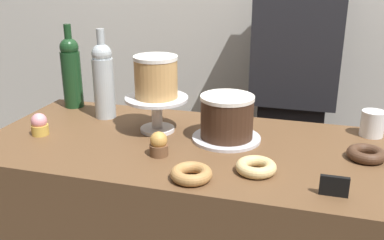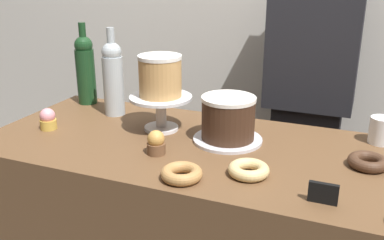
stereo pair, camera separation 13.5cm
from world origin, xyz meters
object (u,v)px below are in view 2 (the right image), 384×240
object	(u,v)px
wine_bottle_clear	(113,77)
donut_chocolate	(368,162)
cupcake_caramel	(156,143)
barista_figure	(308,108)
chocolate_round_cake	(228,118)
donut_glazed	(249,170)
donut_maple	(182,174)
cupcake_strawberry	(48,119)
price_sign_chalkboard	(323,193)
cake_stand_pedestal	(161,107)
coffee_cup_ceramic	(382,130)
white_layer_cake	(160,76)
wine_bottle_green	(85,68)

from	to	relation	value
wine_bottle_clear	donut_chocolate	xyz separation A→B (m)	(0.90, -0.13, -0.13)
cupcake_caramel	barista_figure	size ratio (longest dim) A/B	0.05
chocolate_round_cake	wine_bottle_clear	bearing A→B (deg)	168.73
cupcake_caramel	donut_glazed	size ratio (longest dim) A/B	0.66
wine_bottle_clear	donut_maple	distance (m)	0.61
cupcake_strawberry	price_sign_chalkboard	world-z (taller)	cupcake_strawberry
barista_figure	cake_stand_pedestal	bearing A→B (deg)	-125.49
price_sign_chalkboard	coffee_cup_ceramic	xyz separation A→B (m)	(0.13, 0.45, 0.02)
donut_glazed	donut_chocolate	distance (m)	0.34
donut_glazed	coffee_cup_ceramic	xyz separation A→B (m)	(0.33, 0.38, 0.03)
wine_bottle_clear	donut_chocolate	distance (m)	0.92
wine_bottle_clear	donut_maple	size ratio (longest dim) A/B	2.91
cupcake_strawberry	barista_figure	distance (m)	1.07
white_layer_cake	price_sign_chalkboard	size ratio (longest dim) A/B	2.07
donut_chocolate	coffee_cup_ceramic	world-z (taller)	coffee_cup_ceramic
cake_stand_pedestal	white_layer_cake	world-z (taller)	white_layer_cake
barista_figure	donut_glazed	bearing A→B (deg)	-93.27
wine_bottle_green	donut_glazed	size ratio (longest dim) A/B	2.91
wine_bottle_clear	donut_glazed	size ratio (longest dim) A/B	2.91
donut_maple	donut_chocolate	size ratio (longest dim) A/B	1.00
wine_bottle_clear	barista_figure	distance (m)	0.84
chocolate_round_cake	cupcake_caramel	distance (m)	0.25
donut_glazed	price_sign_chalkboard	size ratio (longest dim) A/B	1.60
price_sign_chalkboard	coffee_cup_ceramic	bearing A→B (deg)	74.38
wine_bottle_green	donut_glazed	bearing A→B (deg)	-26.27
barista_figure	cupcake_caramel	bearing A→B (deg)	-113.78
cake_stand_pedestal	cupcake_strawberry	distance (m)	0.39
wine_bottle_green	donut_glazed	world-z (taller)	wine_bottle_green
cake_stand_pedestal	coffee_cup_ceramic	distance (m)	0.72
donut_maple	wine_bottle_clear	bearing A→B (deg)	138.55
white_layer_cake	cupcake_strawberry	bearing A→B (deg)	-158.77
donut_maple	price_sign_chalkboard	size ratio (longest dim) A/B	1.60
wine_bottle_green	cake_stand_pedestal	bearing A→B (deg)	-21.67
cake_stand_pedestal	donut_glazed	size ratio (longest dim) A/B	1.89
price_sign_chalkboard	donut_glazed	bearing A→B (deg)	159.80
chocolate_round_cake	price_sign_chalkboard	size ratio (longest dim) A/B	2.46
white_layer_cake	wine_bottle_clear	distance (m)	0.25
donut_glazed	wine_bottle_green	bearing A→B (deg)	153.73
chocolate_round_cake	cupcake_strawberry	world-z (taller)	chocolate_round_cake
cupcake_caramel	barista_figure	xyz separation A→B (m)	(0.34, 0.77, -0.08)
donut_glazed	donut_maple	xyz separation A→B (m)	(-0.16, -0.09, 0.00)
donut_chocolate	price_sign_chalkboard	xyz separation A→B (m)	(-0.09, -0.25, 0.01)
white_layer_cake	cupcake_caramel	world-z (taller)	white_layer_cake
cake_stand_pedestal	wine_bottle_green	distance (m)	0.45
wine_bottle_green	donut_chocolate	size ratio (longest dim) A/B	2.91
cake_stand_pedestal	coffee_cup_ceramic	size ratio (longest dim) A/B	2.49
wine_bottle_clear	barista_figure	bearing A→B (deg)	37.47
white_layer_cake	donut_maple	xyz separation A→B (m)	(0.21, -0.31, -0.17)
donut_maple	barista_figure	xyz separation A→B (m)	(0.20, 0.89, -0.06)
cupcake_strawberry	donut_maple	distance (m)	0.60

